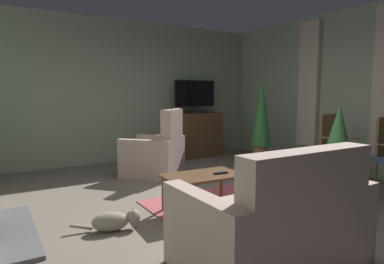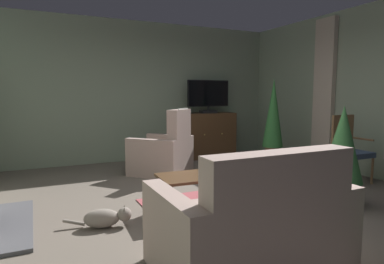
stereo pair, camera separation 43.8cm
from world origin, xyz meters
The scene contains 15 objects.
ground_plane centered at (0.00, 0.00, -0.02)m, with size 6.57×6.80×0.04m, color #665B51.
wall_back centered at (0.00, 3.15, 1.42)m, with size 6.57×0.10×2.83m, color gray.
wall_right_with_window centered at (3.04, 0.00, 1.42)m, with size 0.10×6.80×2.83m, color gray.
curtain_panel_far centered at (2.93, 1.02, 1.56)m, with size 0.10×0.44×2.38m, color #B2A393.
rug_central centered at (0.18, -0.31, 0.01)m, with size 2.05×1.65×0.01m, color #9E474C.
tv_cabinet centered at (1.41, 2.80, 0.46)m, with size 1.16×0.58×0.96m.
television centered at (1.41, 2.75, 1.34)m, with size 0.96×0.20×0.70m.
coffee_table centered at (-0.30, -0.20, 0.38)m, with size 0.93×0.59×0.44m.
tv_remote centered at (-0.10, -0.27, 0.45)m, with size 0.17×0.05×0.02m, color black.
sofa_floral centered at (-0.50, -1.54, 0.33)m, with size 1.45×0.92×0.98m.
armchair_angled_to_table centered at (0.00, 1.72, 0.34)m, with size 1.21×1.22×1.13m.
side_chair_tucked_against_wall centered at (2.43, 0.01, 0.54)m, with size 0.49×0.48×1.04m.
potted_plant_on_hearth_side centered at (1.39, -0.75, 0.68)m, with size 0.50×0.50×1.23m.
potted_plant_leafy_by_curtain centered at (2.03, 1.36, 0.91)m, with size 0.38×0.38×1.66m.
cat centered at (-1.37, -0.21, 0.10)m, with size 0.67×0.30×0.21m.
Camera 2 is at (-2.00, -3.60, 1.37)m, focal length 31.35 mm.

